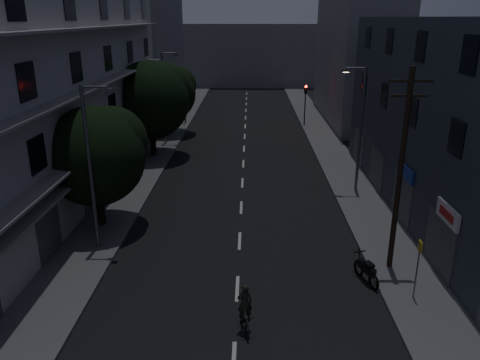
{
  "coord_description": "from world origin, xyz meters",
  "views": [
    {
      "loc": [
        0.48,
        -10.85,
        10.98
      ],
      "look_at": [
        0.0,
        12.0,
        3.0
      ],
      "focal_mm": 35.0,
      "sensor_mm": 36.0,
      "label": 1
    }
  ],
  "objects_px": {
    "utility_pole": "(401,168)",
    "motorcycle": "(366,271)",
    "bus_stop_sign": "(418,259)",
    "cyclist": "(245,315)"
  },
  "relations": [
    {
      "from": "bus_stop_sign",
      "to": "motorcycle",
      "type": "relative_size",
      "value": 1.3
    },
    {
      "from": "utility_pole",
      "to": "motorcycle",
      "type": "relative_size",
      "value": 4.63
    },
    {
      "from": "utility_pole",
      "to": "bus_stop_sign",
      "type": "height_order",
      "value": "utility_pole"
    },
    {
      "from": "bus_stop_sign",
      "to": "utility_pole",
      "type": "bearing_deg",
      "value": 95.98
    },
    {
      "from": "bus_stop_sign",
      "to": "motorcycle",
      "type": "bearing_deg",
      "value": 138.42
    },
    {
      "from": "bus_stop_sign",
      "to": "cyclist",
      "type": "xyz_separation_m",
      "value": [
        -6.88,
        -2.11,
        -1.23
      ]
    },
    {
      "from": "bus_stop_sign",
      "to": "cyclist",
      "type": "height_order",
      "value": "bus_stop_sign"
    },
    {
      "from": "bus_stop_sign",
      "to": "motorcycle",
      "type": "xyz_separation_m",
      "value": [
        -1.61,
        1.43,
        -1.38
      ]
    },
    {
      "from": "bus_stop_sign",
      "to": "motorcycle",
      "type": "distance_m",
      "value": 2.55
    },
    {
      "from": "bus_stop_sign",
      "to": "motorcycle",
      "type": "height_order",
      "value": "bus_stop_sign"
    }
  ]
}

